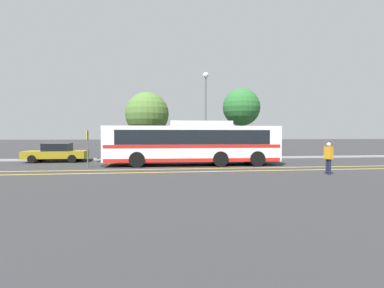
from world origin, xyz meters
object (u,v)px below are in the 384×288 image
pedestrian_0 (329,156)px  street_lamp (206,98)px  parked_car_0 (56,153)px  parked_car_2 (218,150)px  transit_bus (192,143)px  bus_stop_sign (88,144)px  tree_0 (147,114)px  tree_1 (241,107)px  parked_car_1 (134,152)px

pedestrian_0 → street_lamp: bearing=6.6°
parked_car_0 → parked_car_2: (12.55, -0.15, 0.09)m
transit_bus → parked_car_0: bearing=72.0°
bus_stop_sign → tree_0: 10.21m
pedestrian_0 → tree_1: bearing=-13.7°
parked_car_0 → bus_stop_sign: bearing=-143.5°
street_lamp → tree_1: size_ratio=1.13×
parked_car_2 → tree_1: size_ratio=0.67×
parked_car_1 → parked_car_2: bearing=-93.5°
parked_car_0 → bus_stop_sign: bus_stop_sign is taller
transit_bus → pedestrian_0: transit_bus is taller
parked_car_1 → bus_stop_sign: bearing=146.9°
parked_car_0 → parked_car_1: bearing=-89.8°
pedestrian_0 → street_lamp: 12.81m
transit_bus → bus_stop_sign: bearing=96.1°
parked_car_1 → parked_car_2: parked_car_2 is taller
parked_car_1 → tree_1: (10.20, 4.67, 4.02)m
street_lamp → tree_1: bearing=36.0°
parked_car_0 → tree_1: tree_1 is taller
street_lamp → parked_car_2: bearing=-70.3°
parked_car_1 → bus_stop_sign: (-2.63, -4.24, 0.76)m
tree_0 → parked_car_1: bearing=-101.2°
bus_stop_sign → street_lamp: street_lamp is taller
parked_car_0 → bus_stop_sign: 5.25m
street_lamp → tree_0: (-5.09, 3.29, -1.19)m
tree_0 → bus_stop_sign: bearing=-111.4°
parked_car_0 → pedestrian_0: 18.86m
street_lamp → tree_0: bearing=147.2°
bus_stop_sign → street_lamp: bearing=-53.5°
street_lamp → parked_car_0: bearing=-171.4°
pedestrian_0 → bus_stop_sign: size_ratio=0.70×
street_lamp → tree_0: 6.18m
pedestrian_0 → bus_stop_sign: 14.22m
parked_car_0 → bus_stop_sign: (3.15, -4.13, 0.79)m
parked_car_1 → pedestrian_0: (10.56, -9.53, 0.20)m
parked_car_0 → tree_1: bearing=-74.2°
transit_bus → parked_car_2: 4.45m
bus_stop_sign → tree_1: (12.83, 8.90, 3.26)m
parked_car_2 → bus_stop_sign: size_ratio=1.87×
transit_bus → bus_stop_sign: size_ratio=5.05×
parked_car_2 → tree_0: size_ratio=0.73×
parked_car_2 → bus_stop_sign: (-9.40, -3.97, 0.71)m
parked_car_2 → street_lamp: bearing=18.2°
parked_car_0 → parked_car_1: size_ratio=0.99×
pedestrian_0 → tree_0: 17.65m
parked_car_1 → tree_1: tree_1 is taller
tree_1 → tree_0: bearing=178.1°
parked_car_1 → tree_0: size_ratio=0.74×
transit_bus → parked_car_0: 10.63m
street_lamp → tree_1: 5.11m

